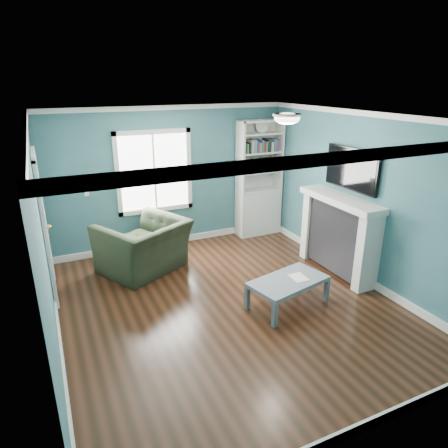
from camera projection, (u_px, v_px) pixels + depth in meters
name	position (u px, v px, depth m)	size (l,w,h in m)	color
floor	(228.00, 305.00, 5.69)	(5.00, 5.00, 0.00)	black
room_walls	(229.00, 198.00, 5.15)	(5.00, 5.00, 5.00)	#2D5966
trim	(228.00, 223.00, 5.27)	(4.50, 5.00, 2.60)	white
window	(154.00, 172.00, 7.19)	(1.40, 0.06, 1.50)	white
bookshelf	(259.00, 190.00, 8.04)	(0.90, 0.35, 2.31)	silver
fireplace	(339.00, 236.00, 6.47)	(0.44, 1.58, 1.30)	black
tv	(352.00, 169.00, 6.14)	(0.06, 1.10, 0.65)	black
door	(44.00, 226.00, 5.64)	(0.12, 0.98, 2.17)	silver
ceiling_fixture	(287.00, 118.00, 5.26)	(0.38, 0.38, 0.15)	white
light_switch	(87.00, 193.00, 6.81)	(0.08, 0.01, 0.12)	white
recliner	(143.00, 238.00, 6.55)	(1.30, 0.85, 1.14)	black
coffee_table	(288.00, 283.00, 5.57)	(1.20, 0.83, 0.40)	#545C64
paper_sheet	(299.00, 277.00, 5.62)	(0.21, 0.26, 0.00)	white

